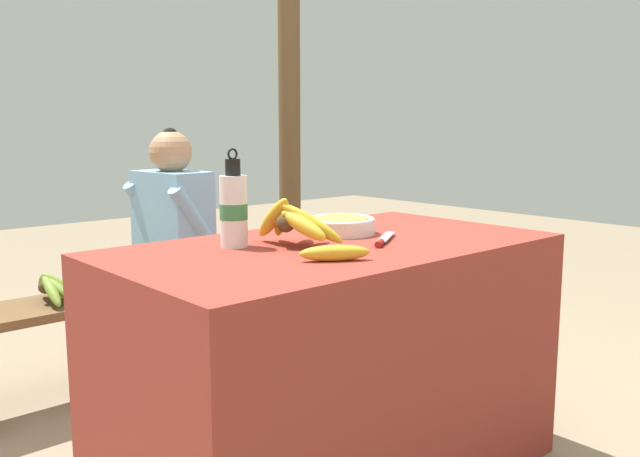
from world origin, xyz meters
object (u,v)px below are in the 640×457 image
at_px(serving_bowl, 341,224).
at_px(seated_vendor, 165,238).
at_px(banana_bunch_green, 54,287).
at_px(water_bottle, 234,209).
at_px(wooden_bench, 157,299).
at_px(support_post_far, 289,118).
at_px(loose_banana_front, 335,253).
at_px(banana_bunch_ripe, 295,222).
at_px(knife, 383,240).

xyz_separation_m(serving_bowl, seated_vendor, (-0.10, 1.00, -0.16)).
bearing_deg(banana_bunch_green, serving_bowl, -61.08).
relative_size(serving_bowl, seated_vendor, 0.20).
xyz_separation_m(serving_bowl, water_bottle, (-0.40, 0.04, 0.08)).
bearing_deg(banana_bunch_green, water_bottle, -80.13).
bearing_deg(wooden_bench, support_post_far, 20.62).
height_order(water_bottle, banana_bunch_green, water_bottle).
distance_m(seated_vendor, support_post_far, 1.26).
xyz_separation_m(serving_bowl, loose_banana_front, (-0.32, -0.31, -0.01)).
height_order(banana_bunch_ripe, loose_banana_front, banana_bunch_ripe).
relative_size(banana_bunch_ripe, water_bottle, 1.09).
xyz_separation_m(loose_banana_front, knife, (0.29, 0.10, -0.01)).
relative_size(banana_bunch_green, support_post_far, 0.13).
height_order(water_bottle, support_post_far, support_post_far).
relative_size(serving_bowl, loose_banana_front, 1.20).
relative_size(serving_bowl, support_post_far, 0.10).
distance_m(banana_bunch_green, support_post_far, 1.71).
relative_size(seated_vendor, banana_bunch_green, 3.73).
relative_size(loose_banana_front, seated_vendor, 0.17).
bearing_deg(serving_bowl, loose_banana_front, -135.70).
bearing_deg(serving_bowl, water_bottle, 174.53).
bearing_deg(loose_banana_front, water_bottle, 102.93).
xyz_separation_m(serving_bowl, support_post_far, (0.96, 1.44, 0.36)).
height_order(loose_banana_front, seated_vendor, seated_vendor).
bearing_deg(loose_banana_front, wooden_bench, 82.04).
bearing_deg(banana_bunch_green, banana_bunch_ripe, -74.26).
bearing_deg(banana_bunch_green, loose_banana_front, -79.33).
bearing_deg(banana_bunch_ripe, water_bottle, 141.12).
relative_size(banana_bunch_ripe, loose_banana_front, 1.71).
bearing_deg(knife, support_post_far, 25.64).
bearing_deg(wooden_bench, knife, -85.45).
bearing_deg(banana_bunch_green, knife, -66.51).
xyz_separation_m(loose_banana_front, seated_vendor, (0.22, 1.31, -0.15)).
distance_m(banana_bunch_ripe, serving_bowl, 0.27).
xyz_separation_m(serving_bowl, knife, (-0.03, -0.21, -0.02)).
xyz_separation_m(water_bottle, banana_bunch_green, (-0.17, 0.99, -0.39)).
xyz_separation_m(water_bottle, wooden_bench, (0.27, 1.00, -0.51)).
height_order(wooden_bench, support_post_far, support_post_far).
xyz_separation_m(loose_banana_front, wooden_bench, (0.19, 1.34, -0.42)).
height_order(banana_bunch_ripe, support_post_far, support_post_far).
height_order(wooden_bench, seated_vendor, seated_vendor).
distance_m(wooden_bench, support_post_far, 1.40).
bearing_deg(loose_banana_front, banana_bunch_ripe, 75.98).
bearing_deg(seated_vendor, water_bottle, 66.04).
xyz_separation_m(serving_bowl, banana_bunch_green, (-0.57, 1.03, -0.30)).
distance_m(water_bottle, loose_banana_front, 0.37).
distance_m(serving_bowl, banana_bunch_green, 1.21).
relative_size(wooden_bench, support_post_far, 0.75).
height_order(banana_bunch_ripe, banana_bunch_green, banana_bunch_ripe).
height_order(banana_bunch_ripe, wooden_bench, banana_bunch_ripe).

